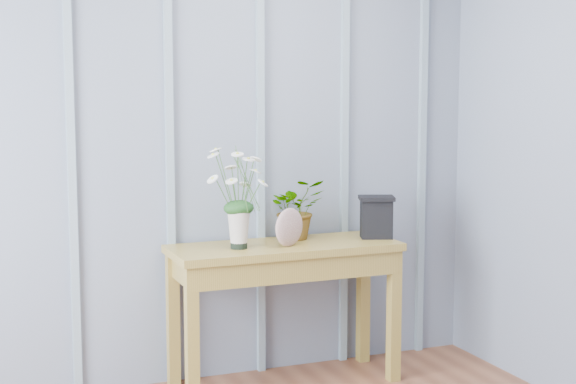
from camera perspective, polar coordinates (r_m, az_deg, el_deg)
name	(u,v)px	position (r m, az deg, el deg)	size (l,w,h in m)	color
sideboard	(284,266)	(4.62, -0.23, -4.78)	(1.20, 0.45, 0.75)	olive
daisy_vase	(239,183)	(4.44, -3.22, 0.61)	(0.38, 0.29, 0.54)	black
spider_plant	(297,209)	(4.73, 0.55, -1.09)	(0.29, 0.26, 0.33)	#153C18
felt_disc_vessel	(289,227)	(4.52, 0.08, -2.29)	(0.20, 0.06, 0.20)	#833F4D
carved_box	(376,217)	(4.79, 5.73, -1.59)	(0.23, 0.20, 0.23)	black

